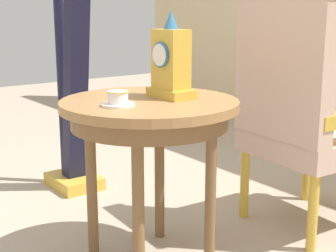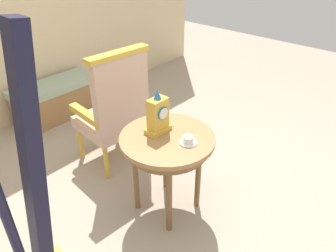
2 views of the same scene
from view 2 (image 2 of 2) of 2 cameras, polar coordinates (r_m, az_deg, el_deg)
name	(u,v)px [view 2 (image 2 of 2)]	position (r m, az deg, el deg)	size (l,w,h in m)	color
ground_plane	(159,209)	(2.73, -1.59, -14.37)	(10.00, 10.00, 0.00)	tan
side_table	(167,146)	(2.37, -0.15, -3.56)	(0.69, 0.69, 0.68)	#9E7042
teacup_left	(188,140)	(2.24, 3.58, -2.53)	(0.12, 0.12, 0.06)	white
mantel_clock	(158,116)	(2.31, -1.77, 1.86)	(0.19, 0.11, 0.34)	gold
armchair	(115,108)	(2.91, -9.34, 3.08)	(0.58, 0.57, 1.14)	#CCA893
harp	(25,188)	(1.94, -23.81, -10.03)	(0.40, 0.24, 1.86)	gold
window_bench	(56,100)	(4.06, -19.10, 4.39)	(0.98, 0.40, 0.44)	#9EB299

